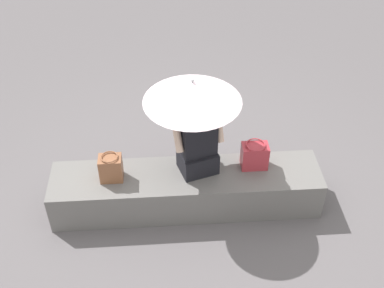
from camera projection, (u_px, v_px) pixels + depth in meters
ground_plane at (187, 204)px, 4.92m from camera, size 14.00×14.00×0.00m
stone_bench at (186, 190)px, 4.79m from camera, size 2.61×0.55×0.41m
person_seated at (198, 138)px, 4.47m from camera, size 0.51×0.37×0.90m
parasol at (192, 92)px, 4.16m from camera, size 0.87×0.87×1.02m
handbag_black at (111, 168)px, 4.53m from camera, size 0.21×0.16×0.28m
tote_bag_canvas at (255, 156)px, 4.67m from camera, size 0.25×0.19×0.28m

